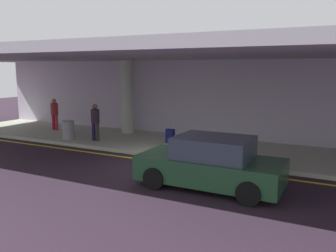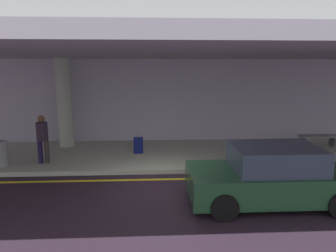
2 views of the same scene
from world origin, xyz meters
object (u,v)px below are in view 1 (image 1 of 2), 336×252
car_dark_green (211,164)px  person_waiting_for_ride (95,120)px  support_column_far_left (127,97)px  trash_bin_steel (68,130)px  traveler_with_luggage (54,112)px  suitcase_upright_primary (170,136)px

car_dark_green → person_waiting_for_ride: person_waiting_for_ride is taller
support_column_far_left → car_dark_green: bearing=-40.6°
car_dark_green → trash_bin_steel: (-8.13, 3.00, -0.14)m
traveler_with_luggage → person_waiting_for_ride: size_ratio=1.00×
car_dark_green → trash_bin_steel: bearing=155.3°
support_column_far_left → car_dark_green: (6.59, -5.65, -1.26)m
car_dark_green → suitcase_upright_primary: car_dark_green is taller
car_dark_green → suitcase_upright_primary: (-3.52, 4.38, -0.25)m
support_column_far_left → car_dark_green: support_column_far_left is taller
support_column_far_left → car_dark_green: 8.77m
trash_bin_steel → traveler_with_luggage: bearing=146.7°
traveler_with_luggage → suitcase_upright_primary: 7.01m
support_column_far_left → car_dark_green: size_ratio=0.89×
car_dark_green → trash_bin_steel: car_dark_green is taller
support_column_far_left → traveler_with_luggage: 4.15m
support_column_far_left → trash_bin_steel: (-1.53, -2.65, -1.40)m
support_column_far_left → suitcase_upright_primary: (3.08, -1.27, -1.51)m
support_column_far_left → suitcase_upright_primary: bearing=-22.5°
car_dark_green → trash_bin_steel: 8.66m
suitcase_upright_primary → trash_bin_steel: bearing=-171.9°
traveler_with_luggage → trash_bin_steel: traveler_with_luggage is taller
car_dark_green → person_waiting_for_ride: 7.50m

